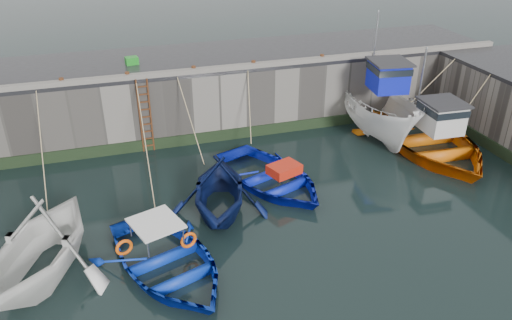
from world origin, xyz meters
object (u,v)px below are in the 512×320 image
object	(u,v)px
boat_near_blacktrim	(220,210)
fish_crate	(132,61)
boat_far_white	(378,110)
boat_far_orange	(429,139)
boat_near_navy	(270,183)
bollard_a	(62,81)
boat_near_white	(46,272)
bollard_e	(322,57)
bollard_d	(253,64)
ladder	(145,116)
bollard_b	(127,75)
bollard_c	(194,69)
boat_near_blue	(168,269)

from	to	relation	value
boat_near_blacktrim	fish_crate	bearing A→B (deg)	120.02
boat_far_white	fish_crate	world-z (taller)	boat_far_white
boat_near_blacktrim	boat_far_orange	xyz separation A→B (m)	(9.67, 1.93, 0.48)
boat_far_white	boat_far_orange	distance (m)	2.61
boat_near_blacktrim	boat_near_navy	xyz separation A→B (m)	(2.25, 1.18, 0.00)
fish_crate	bollard_a	world-z (taller)	fish_crate
boat_near_white	boat_far_white	world-z (taller)	boat_far_white
boat_near_blacktrim	bollard_e	distance (m)	9.01
fish_crate	bollard_d	size ratio (longest dim) A/B	1.90
boat_near_blacktrim	bollard_a	distance (m)	8.16
boat_near_navy	boat_far_white	xyz separation A→B (m)	(6.16, 2.95, 1.10)
boat_far_white	fish_crate	distance (m)	11.20
ladder	boat_near_white	world-z (taller)	ladder
boat_far_orange	bollard_b	size ratio (longest dim) A/B	26.41
fish_crate	bollard_c	size ratio (longest dim) A/B	1.90
boat_near_blacktrim	fish_crate	distance (m)	8.56
bollard_a	bollard_c	world-z (taller)	same
fish_crate	bollard_c	world-z (taller)	fish_crate
fish_crate	bollard_c	bearing A→B (deg)	-47.58
bollard_d	bollard_e	size ratio (longest dim) A/B	1.00
boat_near_navy	bollard_c	world-z (taller)	bollard_c
boat_near_blacktrim	ladder	bearing A→B (deg)	124.29
fish_crate	bollard_d	bearing A→B (deg)	-29.47
boat_near_blue	boat_near_blacktrim	distance (m)	3.41
ladder	boat_near_blue	world-z (taller)	ladder
boat_near_white	ladder	bearing A→B (deg)	84.65
boat_near_navy	bollard_b	bearing A→B (deg)	115.87
boat_near_white	bollard_e	distance (m)	14.28
boat_near_white	fish_crate	distance (m)	10.55
bollard_a	ladder	bearing A→B (deg)	-6.38
boat_far_white	fish_crate	size ratio (longest dim) A/B	13.32
boat_near_blacktrim	boat_near_navy	bearing A→B (deg)	43.13
boat_near_white	fish_crate	bearing A→B (deg)	91.65
ladder	fish_crate	xyz separation A→B (m)	(-0.16, 2.29, 1.73)
fish_crate	boat_far_orange	bearing A→B (deg)	-34.04
bollard_b	bollard_e	distance (m)	8.50
boat_near_blue	bollard_d	distance (m)	10.31
ladder	bollard_b	world-z (taller)	bollard_b
bollard_b	boat_far_orange	bearing A→B (deg)	-17.35
bollard_a	bollard_b	bearing A→B (deg)	0.00
boat_near_blacktrim	bollard_a	size ratio (longest dim) A/B	15.34
boat_far_white	bollard_d	xyz separation A→B (m)	(-5.44, 1.55, 2.20)
boat_near_navy	boat_near_white	bearing A→B (deg)	-179.44
boat_far_orange	bollard_d	size ratio (longest dim) A/B	26.41
boat_far_orange	boat_near_blue	bearing A→B (deg)	-156.02
fish_crate	bollard_a	size ratio (longest dim) A/B	1.90
bollard_b	bollard_d	bearing A→B (deg)	0.00
bollard_a	boat_near_blacktrim	bearing A→B (deg)	-49.64
ladder	bollard_e	world-z (taller)	bollard_e
bollard_b	bollard_e	bearing A→B (deg)	0.00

